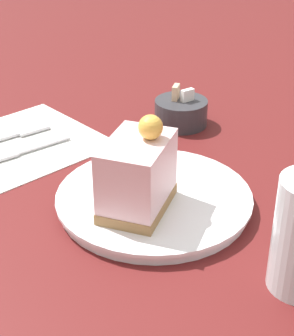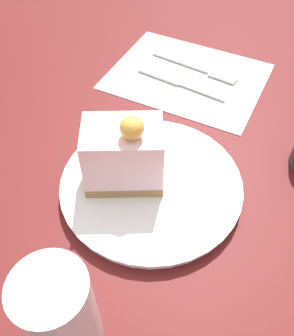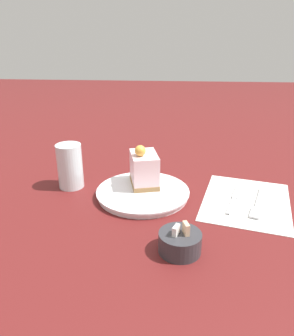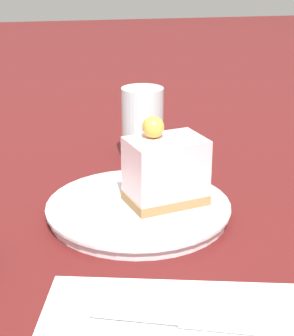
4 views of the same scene
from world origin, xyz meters
The scene contains 8 objects.
ground_plane centered at (0.00, 0.00, 0.00)m, with size 4.00×4.00×0.00m, color #5B1919.
plate centered at (0.02, 0.00, 0.01)m, with size 0.23×0.23×0.02m.
cake_slice centered at (0.02, -0.03, 0.06)m, with size 0.08×0.11×0.11m.
napkin centered at (-0.23, 0.01, 0.00)m, with size 0.25×0.29×0.00m.
fork centered at (-0.25, 0.03, 0.01)m, with size 0.07×0.16×0.00m.
knife centered at (-0.21, -0.01, 0.01)m, with size 0.06×0.16×0.00m.
sugar_bowl centered at (-0.07, 0.21, 0.02)m, with size 0.08×0.08×0.06m.
drinking_glass centered at (0.21, -0.04, 0.06)m, with size 0.06×0.06×0.12m.
Camera 3 is at (-0.05, 0.72, 0.38)m, focal length 35.00 mm.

